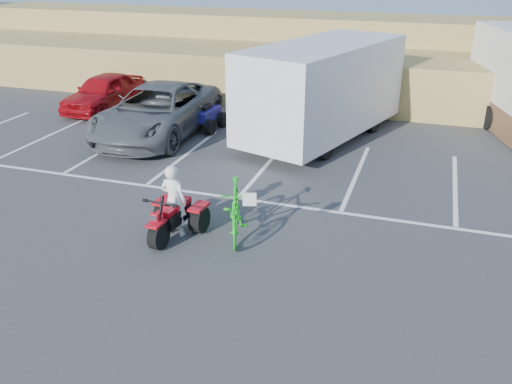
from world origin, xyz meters
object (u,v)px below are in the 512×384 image
(cargo_trailer, at_px, (323,88))
(red_car, at_px, (104,92))
(grey_pickup, at_px, (157,111))
(quad_atv_green, at_px, (283,139))
(green_dirt_bike, at_px, (236,210))
(quad_atv_blue, at_px, (205,129))
(rider, at_px, (174,200))
(red_trike_atv, at_px, (173,237))

(cargo_trailer, bearing_deg, red_car, -167.73)
(grey_pickup, bearing_deg, quad_atv_green, 9.90)
(grey_pickup, xyz_separation_m, cargo_trailer, (5.46, 1.46, 0.87))
(green_dirt_bike, distance_m, grey_pickup, 7.95)
(grey_pickup, distance_m, quad_atv_blue, 1.90)
(grey_pickup, relative_size, quad_atv_blue, 3.97)
(rider, bearing_deg, quad_atv_blue, -67.87)
(green_dirt_bike, relative_size, quad_atv_green, 1.54)
(rider, height_order, red_car, rider)
(quad_atv_blue, bearing_deg, rider, -68.39)
(cargo_trailer, bearing_deg, red_trike_atv, -83.85)
(grey_pickup, height_order, red_car, grey_pickup)
(green_dirt_bike, height_order, cargo_trailer, cargo_trailer)
(grey_pickup, height_order, quad_atv_blue, grey_pickup)
(red_trike_atv, bearing_deg, quad_atv_blue, 111.74)
(grey_pickup, distance_m, quad_atv_green, 4.46)
(cargo_trailer, height_order, quad_atv_green, cargo_trailer)
(green_dirt_bike, bearing_deg, cargo_trailer, 68.65)
(red_car, bearing_deg, green_dirt_bike, -41.90)
(red_trike_atv, relative_size, quad_atv_green, 1.19)
(green_dirt_bike, height_order, red_car, red_car)
(red_trike_atv, bearing_deg, cargo_trailer, 81.94)
(red_car, xyz_separation_m, quad_atv_green, (7.95, -1.47, -0.72))
(red_trike_atv, relative_size, rider, 0.97)
(cargo_trailer, bearing_deg, green_dirt_bike, -74.68)
(green_dirt_bike, bearing_deg, red_car, 117.37)
(quad_atv_green, bearing_deg, green_dirt_bike, -60.48)
(red_trike_atv, height_order, quad_atv_blue, red_trike_atv)
(quad_atv_blue, bearing_deg, quad_atv_green, -1.38)
(red_car, bearing_deg, rider, -47.78)
(grey_pickup, distance_m, red_car, 4.36)
(rider, xyz_separation_m, green_dirt_bike, (1.33, 0.37, -0.20))
(quad_atv_blue, bearing_deg, red_car, 169.18)
(rider, distance_m, quad_atv_blue, 8.03)
(quad_atv_blue, distance_m, quad_atv_green, 3.03)
(red_trike_atv, height_order, rider, rider)
(green_dirt_bike, xyz_separation_m, quad_atv_blue, (-3.85, 7.21, -0.63))
(red_trike_atv, distance_m, cargo_trailer, 8.41)
(cargo_trailer, bearing_deg, quad_atv_green, -136.12)
(red_car, height_order, cargo_trailer, cargo_trailer)
(red_trike_atv, distance_m, quad_atv_blue, 8.12)
(red_trike_atv, height_order, grey_pickup, grey_pickup)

